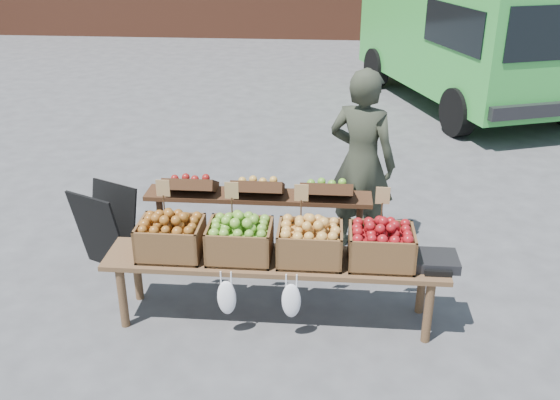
# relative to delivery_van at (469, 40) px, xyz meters

# --- Properties ---
(ground) EXTENTS (80.00, 80.00, 0.00)m
(ground) POSITION_rel_delivery_van_xyz_m (-3.39, -6.90, -1.12)
(ground) COLOR #494A4C
(delivery_van) EXTENTS (3.83, 5.49, 2.25)m
(delivery_van) POSITION_rel_delivery_van_xyz_m (0.00, 0.00, 0.00)
(delivery_van) COLOR green
(delivery_van) RESTS_ON ground
(vendor) EXTENTS (0.78, 0.66, 1.81)m
(vendor) POSITION_rel_delivery_van_xyz_m (-2.00, -5.46, -0.22)
(vendor) COLOR #2D3124
(vendor) RESTS_ON ground
(chalkboard_sign) EXTENTS (0.60, 0.49, 0.80)m
(chalkboard_sign) POSITION_rel_delivery_van_xyz_m (-4.35, -6.03, -0.72)
(chalkboard_sign) COLOR black
(chalkboard_sign) RESTS_ON ground
(back_table) EXTENTS (2.10, 0.44, 1.04)m
(back_table) POSITION_rel_delivery_van_xyz_m (-2.92, -6.04, -0.60)
(back_table) COLOR #392112
(back_table) RESTS_ON ground
(display_bench) EXTENTS (2.70, 0.56, 0.57)m
(display_bench) POSITION_rel_delivery_van_xyz_m (-2.71, -6.76, -0.84)
(display_bench) COLOR brown
(display_bench) RESTS_ON ground
(crate_golden_apples) EXTENTS (0.50, 0.40, 0.28)m
(crate_golden_apples) POSITION_rel_delivery_van_xyz_m (-3.53, -6.76, -0.41)
(crate_golden_apples) COLOR #86480D
(crate_golden_apples) RESTS_ON display_bench
(crate_russet_pears) EXTENTS (0.50, 0.40, 0.28)m
(crate_russet_pears) POSITION_rel_delivery_van_xyz_m (-2.98, -6.76, -0.41)
(crate_russet_pears) COLOR #5F9B26
(crate_russet_pears) RESTS_ON display_bench
(crate_red_apples) EXTENTS (0.50, 0.40, 0.28)m
(crate_red_apples) POSITION_rel_delivery_van_xyz_m (-2.43, -6.76, -0.41)
(crate_red_apples) COLOR #ACA232
(crate_red_apples) RESTS_ON display_bench
(crate_green_apples) EXTENTS (0.50, 0.40, 0.28)m
(crate_green_apples) POSITION_rel_delivery_van_xyz_m (-1.88, -6.76, -0.41)
(crate_green_apples) COLOR maroon
(crate_green_apples) RESTS_ON display_bench
(weighing_scale) EXTENTS (0.34, 0.30, 0.08)m
(weighing_scale) POSITION_rel_delivery_van_xyz_m (-1.46, -6.76, -0.51)
(weighing_scale) COLOR black
(weighing_scale) RESTS_ON display_bench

